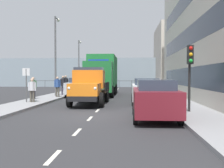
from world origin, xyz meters
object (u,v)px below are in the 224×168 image
Objects in this scene: car_silver_oppositeside_0 at (80,87)px; pedestrian_in_dark_coat at (57,85)px; lorry_cargo_green at (102,74)px; truck_vintage_orange at (89,87)px; pedestrian_near_railing at (63,84)px; car_teal_oppositeside_1 at (90,85)px; street_sign at (26,79)px; lamp_post_far at (79,60)px; car_navy_oppositeside_2 at (97,83)px; pedestrian_by_lamp at (32,88)px; car_maroon_kerbside_near at (155,99)px; pedestrian_strolling at (66,83)px; traffic_light_near at (190,64)px; pedestrian_couple_b at (33,86)px; car_white_kerbside_1 at (146,91)px; lamp_post_promenade at (56,49)px.

car_silver_oppositeside_0 is 2.69m from pedestrian_in_dark_coat.
car_silver_oppositeside_0 is at bearing 41.40° from lorry_cargo_green.
truck_vintage_orange is 3.23× the size of pedestrian_near_railing.
street_sign is at bearing 79.62° from car_teal_oppositeside_1.
car_navy_oppositeside_2 is at bearing -144.42° from lamp_post_far.
truck_vintage_orange is 3.60× the size of pedestrian_by_lamp.
car_maroon_kerbside_near is 0.92× the size of car_navy_oppositeside_2.
car_maroon_kerbside_near is 0.91× the size of car_teal_oppositeside_1.
pedestrian_by_lamp is 0.88× the size of pedestrian_strolling.
car_silver_oppositeside_0 is at bearing 90.00° from car_teal_oppositeside_1.
car_silver_oppositeside_0 is 11.86m from car_navy_oppositeside_2.
traffic_light_near is (-9.27, 12.42, 1.26)m from pedestrian_strolling.
car_maroon_kerbside_near is 2.55× the size of pedestrian_couple_b.
pedestrian_in_dark_coat is 0.75× the size of street_sign.
traffic_light_near is at bearing 131.05° from pedestrian_near_railing.
pedestrian_in_dark_coat is 0.53× the size of traffic_light_near.
car_teal_oppositeside_1 is 17.96m from traffic_light_near.
car_white_kerbside_1 is 18.06m from lamp_post_far.
lamp_post_far reaches higher than car_teal_oppositeside_1.
car_maroon_kerbside_near is 0.60× the size of lamp_post_promenade.
pedestrian_strolling is at bearing -90.58° from pedestrian_by_lamp.
lamp_post_promenade reaches higher than lamp_post_far.
car_teal_oppositeside_1 is 6.15m from pedestrian_near_railing.
lamp_post_promenade is (3.92, -5.93, 3.09)m from truck_vintage_orange.
car_navy_oppositeside_2 is (5.66, -23.72, 0.00)m from car_maroon_kerbside_near.
pedestrian_in_dark_coat is 3.54m from lamp_post_promenade.
pedestrian_near_railing is at bearing -129.15° from lamp_post_promenade.
lamp_post_promenade is (0.09, -5.79, 3.20)m from pedestrian_by_lamp.
pedestrian_near_railing reaches higher than pedestrian_by_lamp.
street_sign is (2.27, 6.55, 0.79)m from car_silver_oppositeside_0.
car_navy_oppositeside_2 is at bearing -97.02° from street_sign.
pedestrian_near_railing is at bearing 93.51° from lamp_post_far.
lamp_post_promenade is at bearing 73.20° from car_teal_oppositeside_1.
pedestrian_strolling is (-0.09, -8.50, 0.14)m from pedestrian_by_lamp.
car_white_kerbside_1 is at bearing 170.38° from pedestrian_couple_b.
lamp_post_promenade is at bearing -55.55° from car_maroon_kerbside_near.
truck_vintage_orange is 18.62m from car_navy_oppositeside_2.
car_maroon_kerbside_near is at bearing 146.16° from street_sign.
pedestrian_couple_b is (2.70, 16.11, 0.22)m from car_navy_oppositeside_2.
lorry_cargo_green is 5.22m from pedestrian_in_dark_coat.
lamp_post_promenade is (1.98, 0.73, 3.37)m from car_silver_oppositeside_0.
car_silver_oppositeside_0 is 0.61× the size of lamp_post_promenade.
car_maroon_kerbside_near is at bearing 118.34° from pedestrian_strolling.
pedestrian_in_dark_coat is 12.94m from lamp_post_far.
pedestrian_in_dark_coat is 0.26× the size of lamp_post_far.
car_silver_oppositeside_0 is 2.58× the size of pedestrian_couple_b.
pedestrian_couple_b reaches higher than car_silver_oppositeside_0.
car_navy_oppositeside_2 is (0.00, -11.86, -0.00)m from car_silver_oppositeside_0.
pedestrian_by_lamp is (3.78, 8.19, -1.01)m from lorry_cargo_green.
car_silver_oppositeside_0 is 6.97m from street_sign.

